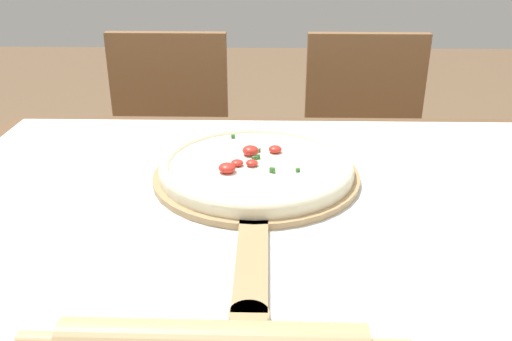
{
  "coord_description": "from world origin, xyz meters",
  "views": [
    {
      "loc": [
        -0.02,
        -0.8,
        1.2
      ],
      "look_at": [
        -0.04,
        0.08,
        0.8
      ],
      "focal_mm": 38.0,
      "sensor_mm": 36.0,
      "label": 1
    }
  ],
  "objects_px": {
    "pizza_peel": "(256,181)",
    "chair_left": "(168,154)",
    "pizza": "(256,166)",
    "chair_right": "(364,156)"
  },
  "relations": [
    {
      "from": "pizza",
      "to": "chair_right",
      "type": "distance_m",
      "value": 0.83
    },
    {
      "from": "chair_left",
      "to": "chair_right",
      "type": "xyz_separation_m",
      "value": [
        0.64,
        -0.0,
        0.0
      ]
    },
    {
      "from": "chair_left",
      "to": "chair_right",
      "type": "relative_size",
      "value": 1.0
    },
    {
      "from": "pizza_peel",
      "to": "chair_left",
      "type": "xyz_separation_m",
      "value": [
        -0.3,
        0.73,
        -0.26
      ]
    },
    {
      "from": "pizza_peel",
      "to": "chair_left",
      "type": "relative_size",
      "value": 0.69
    },
    {
      "from": "pizza",
      "to": "chair_right",
      "type": "relative_size",
      "value": 0.4
    },
    {
      "from": "pizza",
      "to": "chair_right",
      "type": "xyz_separation_m",
      "value": [
        0.33,
        0.71,
        -0.27
      ]
    },
    {
      "from": "pizza_peel",
      "to": "chair_left",
      "type": "distance_m",
      "value": 0.83
    },
    {
      "from": "pizza",
      "to": "chair_right",
      "type": "bearing_deg",
      "value": 64.8
    },
    {
      "from": "pizza",
      "to": "chair_left",
      "type": "distance_m",
      "value": 0.82
    }
  ]
}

